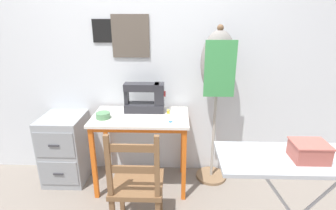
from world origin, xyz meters
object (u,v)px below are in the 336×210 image
at_px(ironing_board, 306,165).
at_px(fabric_bowl, 103,115).
at_px(dress_form, 218,72).
at_px(wooden_chair, 137,185).
at_px(filing_cabinet, 66,148).
at_px(scissors, 174,122).
at_px(thread_spool_near_machine, 168,112).
at_px(storage_box, 309,151).
at_px(sewing_machine, 147,98).

bearing_deg(ironing_board, fabric_bowl, 149.28).
height_order(dress_form, ironing_board, dress_form).
bearing_deg(wooden_chair, filing_cabinet, 140.91).
height_order(wooden_chair, dress_form, dress_form).
distance_m(fabric_bowl, scissors, 0.66).
bearing_deg(thread_spool_near_machine, wooden_chair, -108.48).
distance_m(scissors, thread_spool_near_machine, 0.23).
bearing_deg(fabric_bowl, ironing_board, -30.72).
bearing_deg(wooden_chair, ironing_board, -17.01).
relative_size(fabric_bowl, scissors, 0.89).
distance_m(fabric_bowl, storage_box, 1.69).
relative_size(wooden_chair, dress_form, 0.57).
bearing_deg(storage_box, sewing_machine, 134.25).
bearing_deg(scissors, storage_box, -45.85).
distance_m(thread_spool_near_machine, storage_box, 1.33).
height_order(scissors, dress_form, dress_form).
relative_size(sewing_machine, storage_box, 2.01).
bearing_deg(dress_form, filing_cabinet, -178.14).
xyz_separation_m(filing_cabinet, ironing_board, (1.92, -1.02, 0.48)).
bearing_deg(filing_cabinet, dress_form, 1.86).
bearing_deg(dress_form, sewing_machine, -179.32).
xyz_separation_m(ironing_board, storage_box, (-0.01, -0.02, 0.10)).
relative_size(fabric_bowl, thread_spool_near_machine, 3.36).
height_order(sewing_machine, fabric_bowl, sewing_machine).
distance_m(scissors, dress_form, 0.63).
xyz_separation_m(fabric_bowl, storage_box, (1.44, -0.88, 0.15)).
height_order(thread_spool_near_machine, filing_cabinet, thread_spool_near_machine).
distance_m(fabric_bowl, filing_cabinet, 0.66).
relative_size(fabric_bowl, wooden_chair, 0.14).
bearing_deg(fabric_bowl, sewing_machine, 26.89).
relative_size(fabric_bowl, storage_box, 0.66).
bearing_deg(thread_spool_near_machine, sewing_machine, 164.39).
distance_m(sewing_machine, thread_spool_near_machine, 0.25).
distance_m(fabric_bowl, ironing_board, 1.69).
distance_m(sewing_machine, fabric_bowl, 0.45).
relative_size(scissors, filing_cabinet, 0.21).
bearing_deg(thread_spool_near_machine, filing_cabinet, 179.04).
height_order(filing_cabinet, storage_box, storage_box).
distance_m(sewing_machine, ironing_board, 1.50).
xyz_separation_m(wooden_chair, ironing_board, (1.07, -0.33, 0.41)).
height_order(sewing_machine, filing_cabinet, sewing_machine).
relative_size(fabric_bowl, dress_form, 0.08).
distance_m(scissors, filing_cabinet, 1.22).
height_order(wooden_chair, ironing_board, wooden_chair).
xyz_separation_m(thread_spool_near_machine, ironing_board, (0.85, -1.00, 0.06)).
bearing_deg(filing_cabinet, sewing_machine, 2.79).
xyz_separation_m(sewing_machine, dress_form, (0.68, 0.01, 0.27)).
distance_m(scissors, wooden_chair, 0.63).
bearing_deg(thread_spool_near_machine, scissors, -74.74).
height_order(thread_spool_near_machine, ironing_board, ironing_board).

